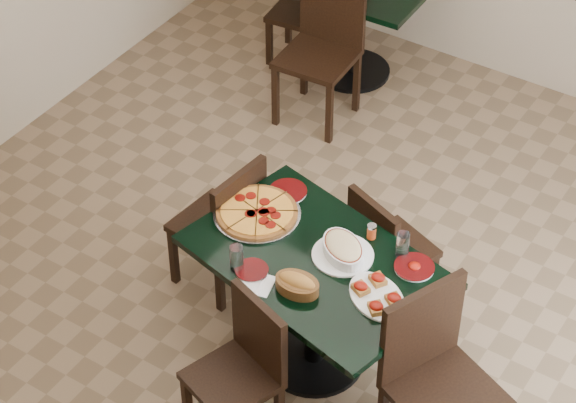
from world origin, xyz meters
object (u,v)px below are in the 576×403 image
Objects in this scene: back_table at (355,9)px; lasagna_casserole at (343,249)px; chair_far at (384,247)px; back_chair_left at (308,8)px; pepperoni_pizza at (257,212)px; bruschetta_platter at (377,294)px; chair_left at (226,221)px; main_table at (316,285)px; back_chair_near at (324,41)px; chair_near at (244,364)px; chair_right at (434,370)px; bread_basket at (297,284)px.

lasagna_casserole is at bearing -63.18° from back_table.
back_table is 2.28m from chair_far.
chair_far is at bearing -57.62° from back_table.
back_chair_left is 1.76× the size of pepperoni_pizza.
back_chair_left is (-0.35, -0.05, -0.08)m from back_table.
bruschetta_platter is (0.28, -0.62, 0.33)m from chair_far.
chair_far is 0.88m from chair_left.
lasagna_casserole is at bearing 56.18° from main_table.
chair_far reaches higher than bruschetta_platter.
main_table is 2.25m from back_chair_near.
chair_near is 1.82× the size of pepperoni_pizza.
main_table is 1.75× the size of chair_far.
back_table is 2.45m from pepperoni_pizza.
back_chair_near is at bearing 133.30° from main_table.
pepperoni_pizza is at bearing -147.67° from lasagna_casserole.
main_table is 1.70× the size of chair_near.
lasagna_casserole is at bearing 28.73° from back_chair_left.
main_table is at bearing -102.11° from lasagna_casserole.
lasagna_casserole reaches higher than bruschetta_platter.
back_table is at bearing -35.38° from chair_far.
chair_right is at bearing 13.41° from lasagna_casserole.
chair_far is 0.98m from chair_right.
chair_near is (-0.17, -1.10, 0.01)m from chair_far.
chair_far is at bearing 92.64° from main_table.
pepperoni_pizza is 0.57m from bread_basket.
pepperoni_pizza is (-0.36, 0.66, 0.31)m from chair_near.
back_chair_left is (-1.63, 1.84, -0.01)m from chair_far.
back_chair_left is 2.54m from pepperoni_pizza.
main_table is 1.42× the size of chair_right.
chair_right reaches higher than chair_left.
bruschetta_platter is (1.56, -2.50, 0.25)m from back_table.
chair_far is at bearing 146.75° from bruschetta_platter.
chair_left is at bearing -79.80° from back_table.
chair_far is 1.11m from chair_near.
lasagna_casserole is (0.17, 0.64, 0.34)m from chair_near.
bread_basket is at bearing 24.24° from back_chair_left.
lasagna_casserole is at bearing 91.86° from chair_right.
bread_basket is (0.10, 0.32, 0.33)m from chair_near.
back_table is at bearing 91.52° from back_chair_left.
chair_left is 0.88× the size of back_chair_near.
back_table is 1.25× the size of back_chair_left.
pepperoni_pizza is 0.53m from lasagna_casserole.
back_chair_near reaches higher than bread_basket.
chair_near is 0.94× the size of chair_left.
chair_right is at bearing 1.36° from bread_basket.
back_chair_left is 3.43× the size of bread_basket.
chair_right reaches higher than chair_near.
pepperoni_pizza reaches higher than back_table.
bread_basket reaches higher than main_table.
lasagna_casserole is at bearing 110.11° from chair_far.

